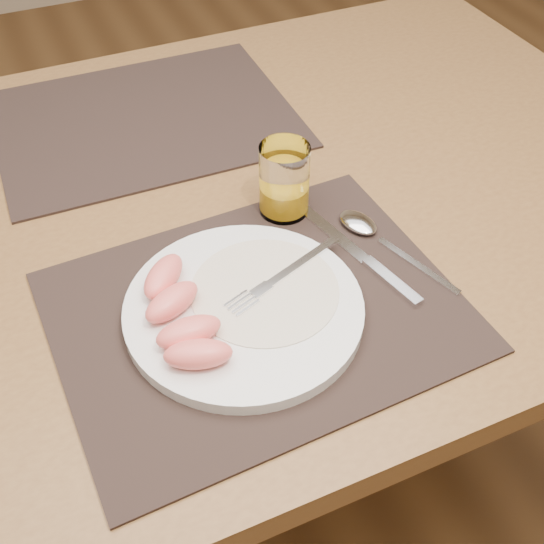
{
  "coord_description": "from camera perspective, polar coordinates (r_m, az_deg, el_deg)",
  "views": [
    {
      "loc": [
        -0.2,
        -0.7,
        1.33
      ],
      "look_at": [
        0.02,
        -0.18,
        0.77
      ],
      "focal_mm": 45.0,
      "sensor_mm": 36.0,
      "label": 1
    }
  ],
  "objects": [
    {
      "name": "plate_dressing",
      "position": [
        0.77,
        -0.62,
        -1.52
      ],
      "size": [
        0.17,
        0.17,
        0.0
      ],
      "color": "white",
      "rests_on": "plate"
    },
    {
      "name": "ground",
      "position": [
        1.52,
        -3.78,
        -16.51
      ],
      "size": [
        5.0,
        5.0,
        0.0
      ],
      "primitive_type": "plane",
      "color": "brown",
      "rests_on": "ground"
    },
    {
      "name": "fork",
      "position": [
        0.78,
        0.37,
        -0.64
      ],
      "size": [
        0.17,
        0.08,
        0.0
      ],
      "color": "silver",
      "rests_on": "plate"
    },
    {
      "name": "grapefruit_wedges",
      "position": [
        0.74,
        -7.71,
        -3.57
      ],
      "size": [
        0.08,
        0.19,
        0.03
      ],
      "color": "#FF7668",
      "rests_on": "plate"
    },
    {
      "name": "spoon",
      "position": [
        0.88,
        7.92,
        3.62
      ],
      "size": [
        0.08,
        0.19,
        0.01
      ],
      "color": "silver",
      "rests_on": "placemat_near"
    },
    {
      "name": "placemat_near",
      "position": [
        0.78,
        -1.23,
        -3.32
      ],
      "size": [
        0.46,
        0.37,
        0.0
      ],
      "primitive_type": "cube",
      "rotation": [
        0.0,
        0.0,
        0.04
      ],
      "color": "black",
      "rests_on": "table"
    },
    {
      "name": "plate",
      "position": [
        0.77,
        -2.37,
        -3.12
      ],
      "size": [
        0.27,
        0.27,
        0.02
      ],
      "primitive_type": "cylinder",
      "color": "white",
      "rests_on": "placemat_near"
    },
    {
      "name": "knife",
      "position": [
        0.84,
        7.86,
        1.0
      ],
      "size": [
        0.06,
        0.22,
        0.01
      ],
      "color": "silver",
      "rests_on": "placemat_near"
    },
    {
      "name": "juice_glass",
      "position": [
        0.88,
        1.02,
        7.42
      ],
      "size": [
        0.06,
        0.06,
        0.1
      ],
      "color": "white",
      "rests_on": "placemat_near"
    },
    {
      "name": "table",
      "position": [
        0.99,
        -5.59,
        2.32
      ],
      "size": [
        1.4,
        0.9,
        0.75
      ],
      "color": "brown",
      "rests_on": "ground"
    },
    {
      "name": "placemat_far",
      "position": [
        1.1,
        -10.62,
        12.45
      ],
      "size": [
        0.46,
        0.36,
        0.0
      ],
      "primitive_type": "cube",
      "rotation": [
        0.0,
        0.0,
        -0.02
      ],
      "color": "black",
      "rests_on": "table"
    }
  ]
}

